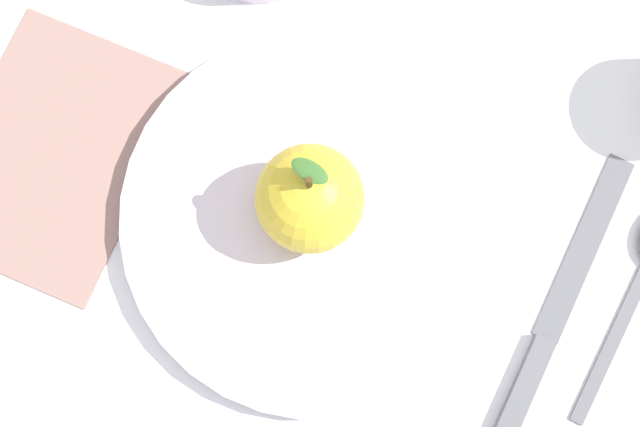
{
  "coord_description": "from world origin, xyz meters",
  "views": [
    {
      "loc": [
        -0.13,
        0.01,
        0.61
      ],
      "look_at": [
        -0.01,
        0.02,
        0.02
      ],
      "focal_mm": 51.65,
      "sensor_mm": 36.0,
      "label": 1
    }
  ],
  "objects_px": {
    "apple": "(310,199)",
    "linen_napkin": "(55,153)",
    "knife": "(553,322)",
    "dinner_plate": "(320,217)"
  },
  "relations": [
    {
      "from": "apple",
      "to": "linen_napkin",
      "type": "height_order",
      "value": "apple"
    },
    {
      "from": "knife",
      "to": "linen_napkin",
      "type": "height_order",
      "value": "knife"
    },
    {
      "from": "dinner_plate",
      "to": "apple",
      "type": "xyz_separation_m",
      "value": [
        0.0,
        0.01,
        0.04
      ]
    },
    {
      "from": "linen_napkin",
      "to": "apple",
      "type": "bearing_deg",
      "value": -99.05
    },
    {
      "from": "knife",
      "to": "linen_napkin",
      "type": "bearing_deg",
      "value": 75.9
    },
    {
      "from": "apple",
      "to": "linen_napkin",
      "type": "distance_m",
      "value": 0.19
    },
    {
      "from": "dinner_plate",
      "to": "knife",
      "type": "height_order",
      "value": "dinner_plate"
    },
    {
      "from": "dinner_plate",
      "to": "knife",
      "type": "distance_m",
      "value": 0.17
    },
    {
      "from": "apple",
      "to": "knife",
      "type": "xyz_separation_m",
      "value": [
        -0.06,
        -0.16,
        -0.05
      ]
    },
    {
      "from": "apple",
      "to": "linen_napkin",
      "type": "bearing_deg",
      "value": 80.95
    }
  ]
}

